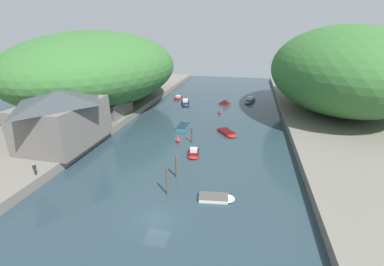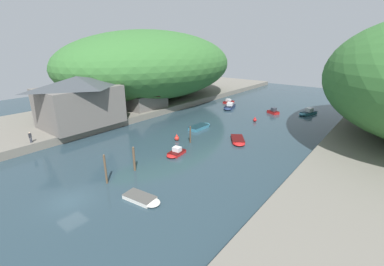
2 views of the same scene
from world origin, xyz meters
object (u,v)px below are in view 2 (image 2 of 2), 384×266
Objects in this scene: boat_white_cruiser at (176,153)px; waterfront_building at (80,100)px; boathouse_shed at (143,97)px; boat_yellow_tender at (229,107)px; boat_mid_channel at (143,199)px; boat_small_dinghy at (307,113)px; boat_moored_right at (229,102)px; channel_buoy_near at (177,138)px; person_on_quay at (30,137)px; boat_navy_launch at (238,141)px; boat_open_rowboat at (272,112)px; channel_buoy_far at (255,120)px; boat_red_skiff at (201,126)px.

waterfront_building is at bearing -0.82° from boat_white_cruiser.
boat_yellow_tender is (13.62, 16.48, -3.50)m from boathouse_shed.
boat_small_dinghy is at bearing 168.77° from boat_mid_channel.
boat_small_dinghy is 20.78m from boat_moored_right.
waterfront_building is 39.80m from boat_moored_right.
channel_buoy_near is 22.56m from person_on_quay.
person_on_quay is at bearing 60.82° from boat_yellow_tender.
waterfront_building is at bearing 17.87° from person_on_quay.
boat_small_dinghy is 26.03m from boat_navy_launch.
boat_open_rowboat reaches higher than boat_mid_channel.
boat_open_rowboat is 8.95m from channel_buoy_far.
channel_buoy_far is at bearing 179.01° from boat_mid_channel.
boat_navy_launch is at bearing -52.08° from boat_moored_right.
boat_moored_right reaches higher than channel_buoy_far.
boathouse_shed reaches higher than boat_navy_launch.
boat_open_rowboat is (1.62, 32.24, 0.10)m from boat_white_cruiser.
boat_small_dinghy is at bearing 36.47° from boathouse_shed.
boat_mid_channel is 2.66× the size of person_on_quay.
person_on_quay is (-9.57, -42.51, 1.87)m from boat_yellow_tender.
boat_mid_channel is at bearing 108.45° from boat_white_cruiser.
boat_navy_launch is (-3.80, -25.75, -0.20)m from boat_small_dinghy.
boat_white_cruiser is at bearing -66.88° from boat_moored_right.
boat_yellow_tender is 31.13m from boat_white_cruiser.
boat_open_rowboat is (-3.03, 21.80, 0.18)m from boat_navy_launch.
channel_buoy_far reaches higher than boat_mid_channel.
boathouse_shed is 24.83m from boat_moored_right.
boat_moored_right reaches higher than boat_mid_channel.
channel_buoy_near is (18.49, -8.80, -3.48)m from boathouse_shed.
boat_small_dinghy reaches higher than channel_buoy_near.
boat_small_dinghy is at bearing -26.99° from person_on_quay.
boathouse_shed is 21.66m from boat_yellow_tender.
boat_red_skiff is at bearing -173.62° from boat_open_rowboat.
boat_open_rowboat is (-6.83, -3.95, -0.02)m from boat_small_dinghy.
boat_navy_launch is 4.54× the size of channel_buoy_far.
boat_small_dinghy is 4.66× the size of channel_buoy_near.
waterfront_building is at bearing 52.48° from boat_yellow_tender.
boat_white_cruiser is at bearing 6.93° from waterfront_building.
person_on_quay reaches higher than channel_buoy_far.
boat_moored_right is (-3.55, 5.94, -0.09)m from boat_yellow_tender.
boat_white_cruiser is at bearing 29.85° from boat_navy_launch.
waterfront_building is 2.80× the size of boat_navy_launch.
boat_white_cruiser is (21.25, 2.58, -5.55)m from waterfront_building.
boat_white_cruiser is at bearing -53.67° from person_on_quay.
person_on_quay is at bearing -92.96° from boat_moored_right.
boat_yellow_tender is at bearing 50.42° from boathouse_shed.
boat_small_dinghy is 14.66m from channel_buoy_far.
boat_mid_channel is (0.70, -21.32, -0.03)m from boat_navy_launch.
boat_navy_launch is 21.33m from boat_mid_channel.
boat_mid_channel is at bearing -41.17° from boathouse_shed.
boat_moored_right is at bearing -166.73° from boat_mid_channel.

